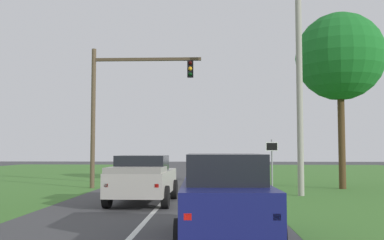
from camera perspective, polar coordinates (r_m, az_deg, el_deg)
ground_plane at (r=16.07m, az=-4.50°, el=-11.13°), size 120.00×120.00×0.00m
red_suv_near at (r=10.53m, az=4.14°, el=-9.43°), size 2.26×4.66×1.97m
pickup_truck_lead at (r=17.55m, az=-6.23°, el=-7.36°), size 2.40×4.95×1.84m
traffic_light at (r=24.72m, az=-9.04°, el=2.85°), size 5.98×0.40×7.55m
keep_moving_sign at (r=22.52m, az=10.08°, el=-4.78°), size 0.60×0.09×2.56m
oak_tree_right at (r=25.55m, az=18.20°, el=7.57°), size 4.68×4.68×9.37m
utility_pole_right at (r=21.08m, az=13.43°, el=4.82°), size 0.28×0.28×10.34m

